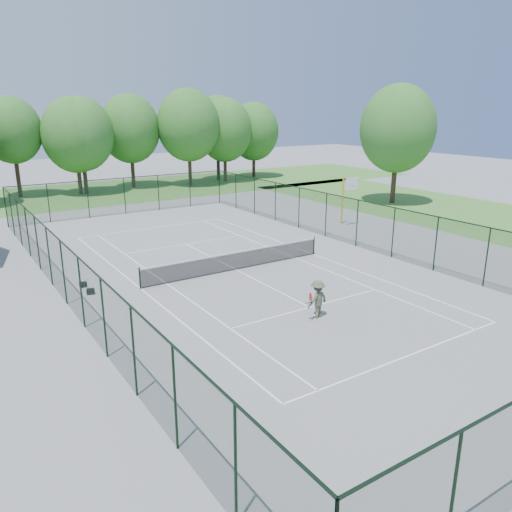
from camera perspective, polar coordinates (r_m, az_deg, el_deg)
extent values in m
plane|color=gray|center=(27.48, -2.28, -1.59)|extent=(140.00, 140.00, 0.00)
cube|color=#4D8635|center=(54.78, -18.77, 6.76)|extent=(80.00, 16.00, 0.01)
cube|color=#4D8635|center=(46.56, 21.24, 4.90)|extent=(14.00, 40.00, 0.01)
cube|color=white|center=(37.81, -11.61, 3.18)|extent=(10.97, 0.08, 0.01)
cube|color=white|center=(19.07, 16.79, -10.94)|extent=(10.97, 0.08, 0.01)
cube|color=white|center=(32.91, -8.03, 1.35)|extent=(8.23, 0.08, 0.01)
cube|color=white|center=(22.57, 6.16, -5.85)|extent=(8.23, 0.08, 0.01)
cube|color=white|center=(30.53, 6.58, 0.19)|extent=(0.08, 23.77, 0.01)
cube|color=white|center=(25.28, -13.03, -3.68)|extent=(0.08, 23.77, 0.01)
cube|color=white|center=(29.70, 4.54, -0.22)|extent=(0.08, 23.77, 0.01)
cube|color=white|center=(25.74, -10.17, -3.13)|extent=(0.08, 23.77, 0.01)
cube|color=white|center=(27.48, -2.28, -1.59)|extent=(0.08, 12.80, 0.01)
cylinder|color=black|center=(25.09, -13.14, -2.52)|extent=(0.08, 0.08, 1.10)
cylinder|color=black|center=(30.39, 6.63, 1.18)|extent=(0.08, 0.08, 1.10)
cube|color=black|center=(27.33, -2.29, -0.60)|extent=(11.00, 0.02, 0.96)
cube|color=white|center=(27.19, -2.31, 0.41)|extent=(11.00, 0.05, 0.07)
cube|color=#15321A|center=(43.16, -14.79, 6.65)|extent=(18.00, 0.02, 3.00)
cube|color=#15321A|center=(32.45, 11.47, 3.69)|extent=(0.02, 36.00, 3.00)
cube|color=#15321A|center=(23.93, -21.15, -1.78)|extent=(0.02, 36.00, 3.00)
cube|color=black|center=(42.94, -14.93, 8.62)|extent=(18.00, 0.05, 0.05)
cube|color=black|center=(32.16, 11.62, 6.29)|extent=(0.05, 36.00, 0.05)
cube|color=black|center=(23.52, -21.53, 1.69)|extent=(0.05, 36.00, 0.05)
cylinder|color=#402A1E|center=(54.49, -18.98, 8.93)|extent=(0.40, 0.40, 4.20)
ellipsoid|color=#3D7E2E|center=(54.16, -19.37, 13.01)|extent=(6.40, 6.40, 7.40)
cylinder|color=#402A1E|center=(60.68, -3.55, 10.49)|extent=(0.40, 0.40, 4.20)
ellipsoid|color=#3D7E2E|center=(60.39, -3.62, 14.18)|extent=(6.40, 6.40, 7.40)
cylinder|color=gold|center=(38.52, 9.85, 6.18)|extent=(0.12, 0.12, 3.50)
cube|color=gold|center=(37.94, 10.44, 8.44)|extent=(0.08, 0.90, 0.08)
cube|color=white|center=(37.64, 10.90, 8.12)|extent=(1.20, 0.05, 0.90)
torus|color=#D05801|center=(37.50, 11.13, 7.84)|extent=(0.48, 0.48, 0.02)
cylinder|color=#402A1E|center=(48.21, 15.49, 8.63)|extent=(0.45, 0.45, 4.71)
ellipsoid|color=#3D7E2E|center=(47.83, 15.91, 13.82)|extent=(6.73, 6.73, 7.86)
cube|color=black|center=(25.19, -18.38, -3.86)|extent=(0.41, 0.33, 0.29)
cube|color=black|center=(26.27, -19.16, -3.10)|extent=(0.37, 0.25, 0.28)
imported|color=#50563C|center=(21.29, 7.04, -4.91)|extent=(1.13, 0.74, 1.65)
sphere|color=#CBE135|center=(22.35, 8.86, -3.91)|extent=(0.07, 0.07, 0.07)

